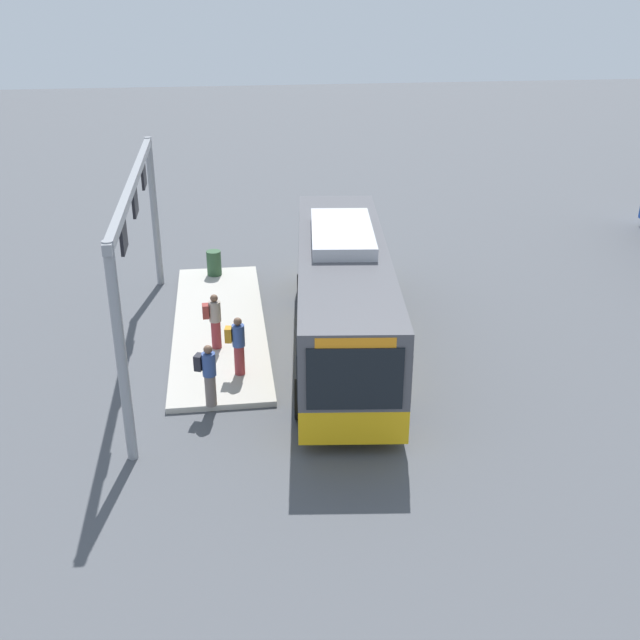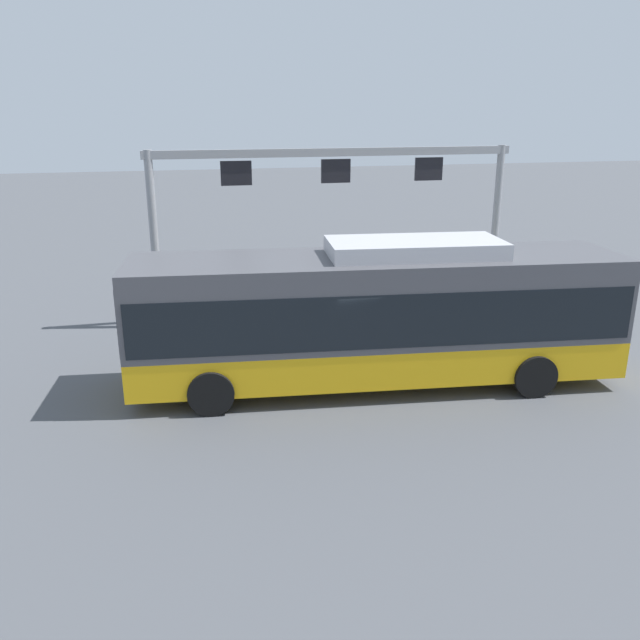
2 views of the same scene
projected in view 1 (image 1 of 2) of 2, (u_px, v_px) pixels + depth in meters
name	position (u px, v px, depth m)	size (l,w,h in m)	color
ground_plane	(342.00, 348.00, 22.51)	(120.00, 120.00, 0.00)	#4C4F54
platform_curb	(219.00, 326.00, 23.75)	(10.00, 2.80, 0.16)	#B2ADA3
bus_main	(343.00, 291.00, 21.77)	(11.49, 3.76, 3.46)	#EAAD14
person_boarding	(208.00, 373.00, 18.86)	(0.48, 0.60, 1.67)	slate
person_waiting_near	(238.00, 344.00, 20.36)	(0.39, 0.56, 1.67)	maroon
person_waiting_mid	(214.00, 320.00, 21.81)	(0.36, 0.54, 1.67)	maroon
platform_sign_gantry	(137.00, 225.00, 20.72)	(11.29, 0.24, 5.20)	gray
trash_bin	(214.00, 263.00, 27.41)	(0.52, 0.52, 0.90)	#2D5133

